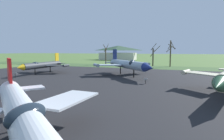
{
  "coord_description": "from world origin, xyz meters",
  "views": [
    {
      "loc": [
        9.19,
        -4.42,
        4.94
      ],
      "look_at": [
        -1.79,
        22.96,
        1.91
      ],
      "focal_mm": 30.21,
      "sensor_mm": 36.0,
      "label": 1
    }
  ],
  "objects_px": {
    "info_placard_rear_right": "(146,80)",
    "visitor_building": "(118,53)",
    "jet_fighter_front_right": "(42,65)",
    "jet_fighter_rear_center": "(21,113)",
    "jet_fighter_rear_right": "(128,64)",
    "info_placard_front_right": "(15,74)"
  },
  "relations": [
    {
      "from": "info_placard_rear_right",
      "to": "visitor_building",
      "type": "xyz_separation_m",
      "value": [
        -30.0,
        70.42,
        3.26
      ]
    },
    {
      "from": "jet_fighter_rear_right",
      "to": "visitor_building",
      "type": "xyz_separation_m",
      "value": [
        -24.88,
        62.87,
        1.53
      ]
    },
    {
      "from": "jet_fighter_front_right",
      "to": "jet_fighter_rear_right",
      "type": "bearing_deg",
      "value": 9.65
    },
    {
      "from": "jet_fighter_front_right",
      "to": "jet_fighter_rear_right",
      "type": "relative_size",
      "value": 0.98
    },
    {
      "from": "jet_fighter_rear_right",
      "to": "visitor_building",
      "type": "relative_size",
      "value": 0.65
    },
    {
      "from": "jet_fighter_rear_center",
      "to": "info_placard_rear_right",
      "type": "height_order",
      "value": "jet_fighter_rear_center"
    },
    {
      "from": "jet_fighter_front_right",
      "to": "jet_fighter_rear_center",
      "type": "height_order",
      "value": "jet_fighter_rear_center"
    },
    {
      "from": "jet_fighter_rear_center",
      "to": "visitor_building",
      "type": "distance_m",
      "value": 95.88
    },
    {
      "from": "info_placard_front_right",
      "to": "visitor_building",
      "type": "xyz_separation_m",
      "value": [
        -6.96,
        73.22,
        3.12
      ]
    },
    {
      "from": "info_placard_front_right",
      "to": "jet_fighter_rear_right",
      "type": "xyz_separation_m",
      "value": [
        17.92,
        10.35,
        1.58
      ]
    },
    {
      "from": "jet_fighter_front_right",
      "to": "info_placard_rear_right",
      "type": "height_order",
      "value": "jet_fighter_front_right"
    },
    {
      "from": "jet_fighter_front_right",
      "to": "jet_fighter_rear_center",
      "type": "xyz_separation_m",
      "value": [
        21.86,
        -25.56,
        0.15
      ]
    },
    {
      "from": "info_placard_front_right",
      "to": "visitor_building",
      "type": "bearing_deg",
      "value": 95.43
    },
    {
      "from": "info_placard_front_right",
      "to": "info_placard_rear_right",
      "type": "bearing_deg",
      "value": 6.94
    },
    {
      "from": "jet_fighter_rear_right",
      "to": "visitor_building",
      "type": "distance_m",
      "value": 67.63
    },
    {
      "from": "info_placard_rear_right",
      "to": "jet_fighter_rear_center",
      "type": "bearing_deg",
      "value": -94.12
    },
    {
      "from": "jet_fighter_rear_right",
      "to": "info_placard_rear_right",
      "type": "bearing_deg",
      "value": -55.85
    },
    {
      "from": "jet_fighter_rear_center",
      "to": "jet_fighter_rear_right",
      "type": "relative_size",
      "value": 0.97
    },
    {
      "from": "jet_fighter_front_right",
      "to": "visitor_building",
      "type": "xyz_separation_m",
      "value": [
        -6.62,
        65.97,
        1.95
      ]
    },
    {
      "from": "info_placard_front_right",
      "to": "visitor_building",
      "type": "distance_m",
      "value": 73.62
    },
    {
      "from": "info_placard_rear_right",
      "to": "visitor_building",
      "type": "distance_m",
      "value": 76.61
    },
    {
      "from": "jet_fighter_front_right",
      "to": "info_placard_rear_right",
      "type": "relative_size",
      "value": 14.96
    }
  ]
}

